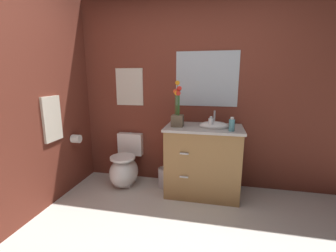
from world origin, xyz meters
The scene contains 12 objects.
wall_back centered at (0.20, 1.74, 1.25)m, with size 4.66×0.05×2.50m, color maroon.
wall_left centered at (-1.52, 0.52, 1.25)m, with size 0.05×4.81×2.50m, color maroon.
toilet centered at (-0.84, 1.45, 0.24)m, with size 0.38×0.59×0.69m.
vanity_cabinet centered at (0.23, 1.42, 0.45)m, with size 0.94×0.56×1.06m.
flower_vase centered at (-0.10, 1.37, 1.06)m, with size 0.14×0.14×0.55m.
soap_bottle centered at (0.31, 1.34, 0.95)m, with size 0.06×0.06×0.15m.
lotion_bottle centered at (0.54, 1.26, 0.95)m, with size 0.07×0.07×0.16m.
trash_bin centered at (-0.28, 1.48, 0.14)m, with size 0.18×0.18×0.27m.
wall_poster centered at (-0.84, 1.71, 1.34)m, with size 0.39×0.01×0.51m, color beige.
wall_mirror centered at (0.22, 1.71, 1.45)m, with size 0.80×0.01×0.70m, color #B2BCC6.
hanging_towel centered at (-1.48, 0.91, 1.00)m, with size 0.03×0.28×0.52m, color beige.
toilet_paper_roll centered at (-1.43, 1.25, 0.68)m, with size 0.11×0.11×0.11m, color white.
Camera 1 is at (0.36, -1.31, 1.47)m, focal length 24.16 mm.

